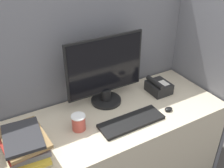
# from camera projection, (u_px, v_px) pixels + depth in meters

# --- Properties ---
(cubicle_panel_rear) EXTENTS (2.03, 0.04, 1.56)m
(cubicle_panel_rear) POSITION_uv_depth(u_px,v_px,m) (88.00, 85.00, 2.02)
(cubicle_panel_rear) COLOR slate
(cubicle_panel_rear) RESTS_ON ground_plane
(cubicle_panel_right) EXTENTS (0.04, 0.70, 1.56)m
(cubicle_panel_right) POSITION_uv_depth(u_px,v_px,m) (199.00, 76.00, 2.14)
(cubicle_panel_right) COLOR slate
(cubicle_panel_right) RESTS_ON ground_plane
(desk) EXTENTS (1.63, 0.64, 0.72)m
(desk) POSITION_uv_depth(u_px,v_px,m) (111.00, 154.00, 1.97)
(desk) COLOR beige
(desk) RESTS_ON ground_plane
(monitor) EXTENTS (0.58, 0.22, 0.50)m
(monitor) POSITION_uv_depth(u_px,v_px,m) (106.00, 73.00, 1.81)
(monitor) COLOR black
(monitor) RESTS_ON desk
(keyboard) EXTENTS (0.44, 0.16, 0.02)m
(keyboard) POSITION_uv_depth(u_px,v_px,m) (132.00, 121.00, 1.72)
(keyboard) COLOR black
(keyboard) RESTS_ON desk
(mouse) EXTENTS (0.06, 0.05, 0.02)m
(mouse) POSITION_uv_depth(u_px,v_px,m) (169.00, 109.00, 1.83)
(mouse) COLOR black
(mouse) RESTS_ON desk
(coffee_cup) EXTENTS (0.09, 0.09, 0.10)m
(coffee_cup) POSITION_uv_depth(u_px,v_px,m) (79.00, 122.00, 1.65)
(coffee_cup) COLOR #BF4C3F
(coffee_cup) RESTS_ON desk
(book_stack) EXTENTS (0.25, 0.33, 0.16)m
(book_stack) POSITION_uv_depth(u_px,v_px,m) (26.00, 146.00, 1.43)
(book_stack) COLOR #C6B78C
(book_stack) RESTS_ON desk
(desk_telephone) EXTENTS (0.15, 0.18, 0.12)m
(desk_telephone) POSITION_uv_depth(u_px,v_px,m) (158.00, 87.00, 2.03)
(desk_telephone) COLOR black
(desk_telephone) RESTS_ON desk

